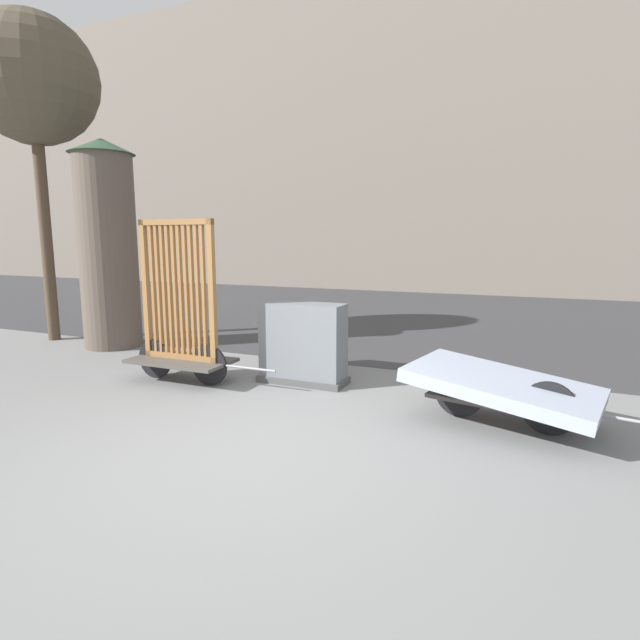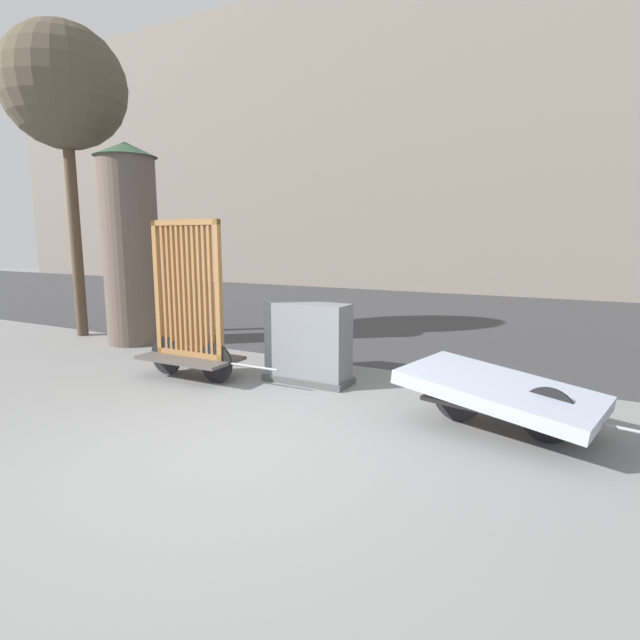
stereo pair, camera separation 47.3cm
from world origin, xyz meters
TOP-DOWN VIEW (x-y plane):
  - ground_plane at (0.00, 0.00)m, footprint 60.00×60.00m
  - road_strip at (0.00, 8.40)m, footprint 56.00×10.38m
  - building_facade at (0.00, 15.59)m, footprint 48.00×4.00m
  - bike_cart_with_bedframe at (-1.92, 1.58)m, footprint 2.03×0.69m
  - bike_cart_with_mattress at (1.92, 1.58)m, footprint 2.29×1.40m
  - utility_cabinet at (-0.48, 2.16)m, footprint 1.12×0.46m
  - advertising_column at (-4.37, 2.85)m, footprint 1.04×1.04m
  - street_tree at (-5.80, 2.85)m, footprint 2.13×2.13m

SIDE VIEW (x-z plane):
  - ground_plane at x=0.00m, z-range 0.00..0.00m
  - road_strip at x=0.00m, z-range 0.00..0.01m
  - bike_cart_with_mattress at x=1.92m, z-range 0.10..0.66m
  - utility_cabinet at x=-0.48m, z-range -0.04..0.97m
  - bike_cart_with_bedframe at x=-1.92m, z-range -0.29..1.75m
  - advertising_column at x=-4.37m, z-range 0.03..3.42m
  - street_tree at x=-5.80m, z-range 1.65..7.17m
  - building_facade at x=0.00m, z-range 0.00..10.76m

